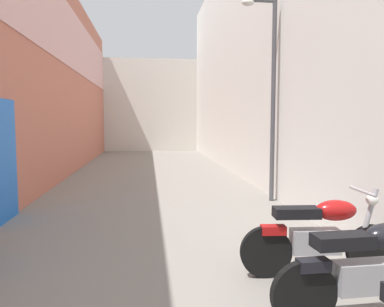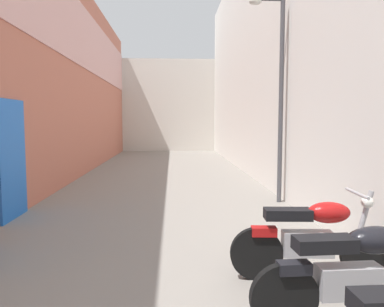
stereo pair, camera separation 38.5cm
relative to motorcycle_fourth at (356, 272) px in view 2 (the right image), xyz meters
name	(u,v)px [view 2 (the right image)]	position (x,y,z in m)	size (l,w,h in m)	color
ground_plane	(163,197)	(-1.81, 5.73, -0.50)	(39.20, 39.20, 0.00)	gray
building_left	(58,70)	(-4.74, 7.66, 2.72)	(0.45, 23.20, 6.39)	#B76651
building_right	(267,45)	(1.14, 7.73, 3.46)	(0.45, 23.20, 7.93)	silver
building_far_end	(169,106)	(-1.81, 20.33, 2.23)	(8.49, 2.00, 5.46)	beige
motorcycle_fourth	(356,272)	(0.00, 0.00, 0.00)	(1.85, 0.58, 1.04)	black
motorcycle_fifth	(313,237)	(0.00, 0.99, 0.00)	(1.85, 0.58, 1.04)	black
street_lamp	(277,84)	(0.70, 5.05, 2.11)	(0.79, 0.18, 4.44)	#47474C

